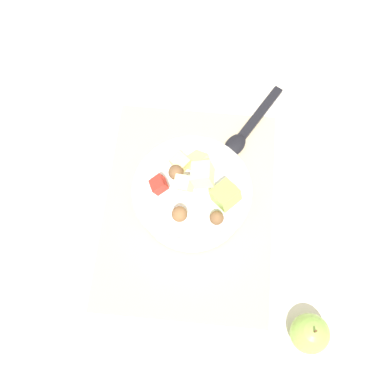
% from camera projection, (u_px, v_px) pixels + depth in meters
% --- Properties ---
extents(ground_plane, '(2.40, 2.40, 0.00)m').
position_uv_depth(ground_plane, '(189.00, 207.00, 0.89)').
color(ground_plane, silver).
extents(placemat, '(0.42, 0.32, 0.01)m').
position_uv_depth(placemat, '(189.00, 207.00, 0.88)').
color(placemat, tan).
rests_on(placemat, ground_plane).
extents(salad_bowl, '(0.22, 0.22, 0.14)m').
position_uv_depth(salad_bowl, '(192.00, 194.00, 0.85)').
color(salad_bowl, white).
rests_on(salad_bowl, placemat).
extents(serving_spoon, '(0.18, 0.12, 0.01)m').
position_uv_depth(serving_spoon, '(245.00, 132.00, 0.94)').
color(serving_spoon, black).
rests_on(serving_spoon, placemat).
extents(whole_apple, '(0.07, 0.07, 0.08)m').
position_uv_depth(whole_apple, '(310.00, 333.00, 0.77)').
color(whole_apple, '#8CB74C').
rests_on(whole_apple, ground_plane).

